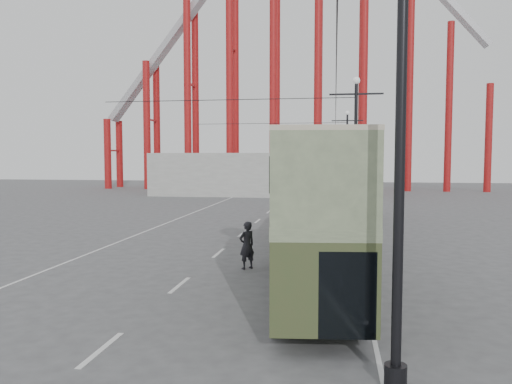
% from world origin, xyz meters
% --- Properties ---
extents(ground, '(160.00, 160.00, 0.00)m').
position_xyz_m(ground, '(0.00, 0.00, 0.00)').
color(ground, '#4D4D50').
rests_on(ground, ground).
extents(road_markings, '(12.52, 120.00, 0.01)m').
position_xyz_m(road_markings, '(-0.86, 19.70, 0.01)').
color(road_markings, silver).
rests_on(road_markings, ground).
extents(lamp_post_mid, '(3.20, 0.44, 9.32)m').
position_xyz_m(lamp_post_mid, '(5.60, 18.00, 4.68)').
color(lamp_post_mid, black).
rests_on(lamp_post_mid, ground).
extents(lamp_post_far, '(3.20, 0.44, 9.32)m').
position_xyz_m(lamp_post_far, '(5.60, 40.00, 4.68)').
color(lamp_post_far, black).
rests_on(lamp_post_far, ground).
extents(lamp_post_distant, '(3.20, 0.44, 9.32)m').
position_xyz_m(lamp_post_distant, '(5.60, 62.00, 4.68)').
color(lamp_post_distant, black).
rests_on(lamp_post_distant, ground).
extents(roller_coaster, '(52.95, 5.00, 55.48)m').
position_xyz_m(roller_coaster, '(-2.49, 56.89, 22.92)').
color(roller_coaster, maroon).
rests_on(roller_coaster, ground).
extents(fairground_shed, '(22.00, 10.00, 5.00)m').
position_xyz_m(fairground_shed, '(-6.00, 47.00, 2.50)').
color(fairground_shed, '#989893').
rests_on(fairground_shed, ground).
extents(double_decker_bus, '(3.50, 9.93, 5.22)m').
position_xyz_m(double_decker_bus, '(3.68, 2.88, 2.92)').
color(double_decker_bus, '#3B4927').
rests_on(double_decker_bus, ground).
extents(single_decker_green, '(3.16, 11.85, 3.32)m').
position_xyz_m(single_decker_green, '(3.33, 12.16, 1.88)').
color(single_decker_green, '#6A7858').
rests_on(single_decker_green, ground).
extents(single_decker_cream, '(3.70, 11.34, 3.47)m').
position_xyz_m(single_decker_cream, '(3.85, 23.60, 1.95)').
color(single_decker_cream, beige).
rests_on(single_decker_cream, ground).
extents(pedestrian, '(0.83, 0.83, 1.94)m').
position_xyz_m(pedestrian, '(0.90, 6.92, 0.97)').
color(pedestrian, black).
rests_on(pedestrian, ground).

